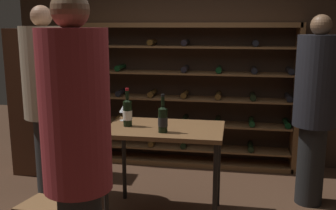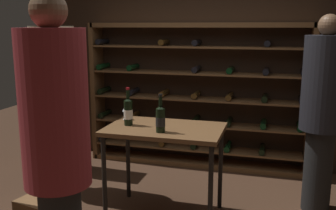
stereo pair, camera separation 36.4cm
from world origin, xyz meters
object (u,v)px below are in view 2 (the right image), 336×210
Objects in this scene: wine_bottle_black_capsule at (128,111)px; wine_glass_stemmed_right at (126,109)px; wine_rack at (196,97)px; person_host_in_suit at (323,106)px; wine_bottle_green_slim at (160,119)px; tasting_table at (165,137)px; person_bystander_dark_jacket at (56,144)px; person_guest_blue_shirt at (55,92)px; display_cabinet at (46,100)px.

wine_bottle_black_capsule is 0.23m from wine_glass_stemmed_right.
wine_rack is 1.38m from wine_glass_stemmed_right.
wine_bottle_green_slim is at bearing 157.64° from person_host_in_suit.
tasting_table is 0.54× the size of person_bystander_dark_jacket.
wine_bottle_black_capsule is at bearing -62.60° from wine_glass_stemmed_right.
person_guest_blue_shirt is at bearing 168.76° from tasting_table.
person_guest_blue_shirt reaches higher than display_cabinet.
wine_rack is at bearing -4.96° from person_guest_blue_shirt.
wine_glass_stemmed_right is (-0.46, -1.30, 0.08)m from wine_rack.
wine_glass_stemmed_right is at bearing -52.91° from person_guest_blue_shirt.
wine_bottle_green_slim is 0.40m from wine_bottle_black_capsule.
wine_rack is at bearing 90.67° from wine_bottle_green_slim.
tasting_table is at bearing -21.97° from wine_glass_stemmed_right.
person_host_in_suit is 2.77m from person_guest_blue_shirt.
person_host_in_suit is 3.30m from display_cabinet.
person_guest_blue_shirt is at bearing 161.87° from wine_bottle_green_slim.
person_bystander_dark_jacket is at bearing -100.85° from tasting_table.
wine_bottle_green_slim is 0.95× the size of wine_bottle_black_capsule.
wine_bottle_green_slim reaches higher than tasting_table.
display_cabinet is at bearing 89.20° from person_bystander_dark_jacket.
wine_bottle_black_capsule is (-0.36, -0.02, 0.23)m from tasting_table.
person_host_in_suit is (1.44, -0.95, 0.15)m from wine_rack.
person_guest_blue_shirt reaches higher than wine_bottle_green_slim.
wine_bottle_black_capsule is (-0.37, 0.16, 0.01)m from wine_bottle_green_slim.
wine_bottle_black_capsule is at bearing 148.29° from person_host_in_suit.
tasting_table is 0.28m from wine_bottle_green_slim.
wine_bottle_green_slim is (1.33, -0.44, -0.11)m from person_guest_blue_shirt.
wine_rack is 1.81m from person_guest_blue_shirt.
wine_rack reaches higher than wine_bottle_black_capsule.
person_host_in_suit is 1.88m from wine_bottle_black_capsule.
wine_rack is 1.66m from wine_bottle_green_slim.
person_bystander_dark_jacket is at bearing -83.14° from wine_glass_stemmed_right.
wine_rack reaches higher than wine_bottle_green_slim.
person_bystander_dark_jacket is (-0.27, -1.41, 0.33)m from tasting_table.
display_cabinet is 1.74m from wine_bottle_black_capsule.
wine_glass_stemmed_right is at bearing -26.62° from display_cabinet.
person_guest_blue_shirt is 1.98m from person_bystander_dark_jacket.
person_bystander_dark_jacket is at bearing -102.86° from wine_bottle_green_slim.
person_host_in_suit is at bearing -5.96° from display_cabinet.
person_bystander_dark_jacket reaches higher than wine_glass_stemmed_right.
person_guest_blue_shirt is 13.28× the size of wine_glass_stemmed_right.
person_bystander_dark_jacket is (1.05, -1.68, 0.00)m from person_guest_blue_shirt.
wine_glass_stemmed_right is at bearing 142.82° from wine_bottle_green_slim.
wine_bottle_green_slim is at bearing -89.33° from wine_rack.
display_cabinet is at bearing 153.38° from wine_glass_stemmed_right.
tasting_table is at bearing -89.72° from wine_rack.
wine_rack is 1.55m from wine_bottle_black_capsule.
person_bystander_dark_jacket is (-0.26, -2.90, 0.20)m from wine_rack.
wine_glass_stemmed_right is (0.86, -0.08, -0.12)m from person_guest_blue_shirt.
wine_glass_stemmed_right is (-0.48, 0.36, -0.01)m from wine_bottle_green_slim.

